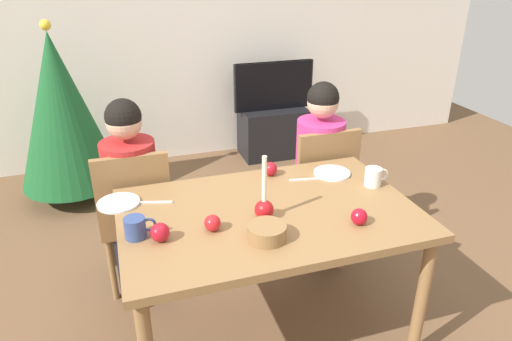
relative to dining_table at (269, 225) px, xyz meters
name	(u,v)px	position (x,y,z in m)	size (l,w,h in m)	color
ground_plane	(267,330)	(0.00, 0.00, -0.67)	(7.68, 7.68, 0.00)	brown
back_wall	(175,21)	(0.00, 2.60, 0.63)	(6.40, 0.10, 2.60)	silver
dining_table	(269,225)	(0.00, 0.00, 0.00)	(1.40, 0.90, 0.75)	olive
chair_left	(135,212)	(-0.60, 0.61, -0.15)	(0.40, 0.40, 0.90)	olive
chair_right	(320,184)	(0.56, 0.61, -0.15)	(0.40, 0.40, 0.90)	olive
person_left_child	(134,200)	(-0.60, 0.64, -0.10)	(0.30, 0.30, 1.17)	#33384C
person_right_child	(318,174)	(0.56, 0.64, -0.10)	(0.30, 0.30, 1.17)	#33384C
tv_stand	(273,132)	(0.85, 2.30, -0.43)	(0.64, 0.40, 0.48)	black
tv	(274,86)	(0.85, 2.30, 0.04)	(0.79, 0.05, 0.46)	black
christmas_tree	(61,111)	(-1.03, 1.96, 0.08)	(0.79, 0.79, 1.43)	brown
candle_centerpiece	(264,206)	(-0.04, -0.06, 0.15)	(0.09, 0.09, 0.31)	red
plate_left	(119,203)	(-0.68, 0.28, 0.09)	(0.20, 0.20, 0.01)	silver
plate_right	(332,173)	(0.47, 0.27, 0.09)	(0.20, 0.20, 0.01)	silver
mug_left	(136,228)	(-0.62, -0.04, 0.13)	(0.14, 0.09, 0.09)	#33477F
mug_right	(374,177)	(0.61, 0.08, 0.13)	(0.13, 0.09, 0.10)	silver
fork_left	(154,202)	(-0.51, 0.24, 0.09)	(0.18, 0.01, 0.01)	silver
fork_right	(306,179)	(0.30, 0.25, 0.09)	(0.18, 0.01, 0.01)	silver
bowl_walnuts	(267,232)	(-0.09, -0.23, 0.12)	(0.17, 0.17, 0.07)	olive
apple_near_candle	(160,232)	(-0.52, -0.10, 0.12)	(0.08, 0.08, 0.08)	#AD1322
apple_by_left_plate	(270,169)	(0.13, 0.36, 0.12)	(0.08, 0.08, 0.08)	#AE1522
apple_by_right_mug	(359,217)	(0.34, -0.24, 0.12)	(0.08, 0.08, 0.08)	red
apple_far_edge	(212,223)	(-0.29, -0.09, 0.12)	(0.07, 0.07, 0.07)	red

